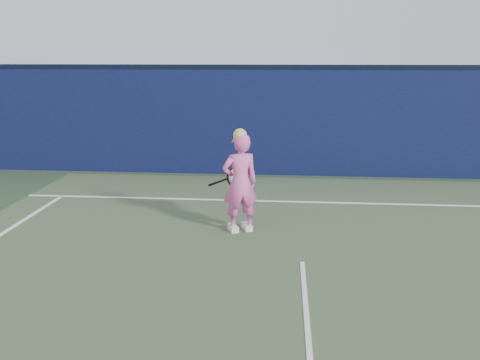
{
  "coord_description": "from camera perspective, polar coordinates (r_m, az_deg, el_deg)",
  "views": [
    {
      "loc": [
        -0.29,
        -5.65,
        2.82
      ],
      "look_at": [
        -0.98,
        2.27,
        0.86
      ],
      "focal_mm": 38.0,
      "sensor_mm": 36.0,
      "label": 1
    }
  ],
  "objects": [
    {
      "name": "racket",
      "position": [
        8.61,
        -0.76,
        0.31
      ],
      "size": [
        0.6,
        0.29,
        0.34
      ],
      "rotation": [
        0.0,
        0.0,
        0.29
      ],
      "color": "black",
      "rests_on": "ground"
    },
    {
      "name": "player",
      "position": [
        8.2,
        -0.0,
        -0.28
      ],
      "size": [
        0.69,
        0.58,
        1.69
      ],
      "rotation": [
        0.0,
        0.0,
        3.53
      ],
      "color": "pink",
      "rests_on": "ground"
    },
    {
      "name": "backstop_wall",
      "position": [
        12.26,
        6.36,
        6.42
      ],
      "size": [
        24.0,
        0.4,
        2.5
      ],
      "primitive_type": "cube",
      "color": "#0C1137",
      "rests_on": "ground"
    },
    {
      "name": "ground",
      "position": [
        6.32,
        7.29,
        -12.74
      ],
      "size": [
        80.0,
        80.0,
        0.0
      ],
      "primitive_type": "plane",
      "color": "#35492D",
      "rests_on": "ground"
    },
    {
      "name": "court_lines",
      "position": [
        6.02,
        7.41,
        -14.04
      ],
      "size": [
        11.0,
        12.04,
        0.01
      ],
      "color": "white",
      "rests_on": "court_surface"
    },
    {
      "name": "wall_cap",
      "position": [
        12.16,
        6.53,
        12.51
      ],
      "size": [
        24.0,
        0.42,
        0.1
      ],
      "primitive_type": "cube",
      "color": "black",
      "rests_on": "backstop_wall"
    }
  ]
}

